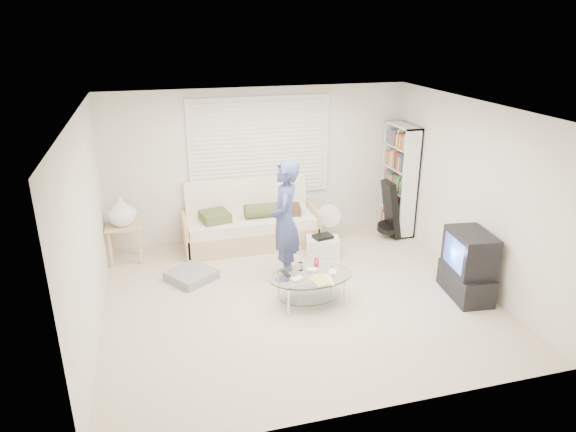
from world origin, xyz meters
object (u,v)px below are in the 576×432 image
object	(u,v)px
futon_sofa	(250,224)
tv_unit	(468,265)
coffee_table	(311,280)
bookshelf	(399,179)

from	to	relation	value
futon_sofa	tv_unit	size ratio (longest dim) A/B	2.38
tv_unit	coffee_table	size ratio (longest dim) A/B	0.80
bookshelf	futon_sofa	bearing A→B (deg)	177.93
coffee_table	bookshelf	bearing A→B (deg)	42.20
futon_sofa	bookshelf	world-z (taller)	bookshelf
futon_sofa	tv_unit	world-z (taller)	futon_sofa
futon_sofa	bookshelf	size ratio (longest dim) A/B	1.16
tv_unit	coffee_table	bearing A→B (deg)	170.60
tv_unit	futon_sofa	bearing A→B (deg)	135.38
bookshelf	tv_unit	xyz separation A→B (m)	(-0.13, -2.33, -0.50)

